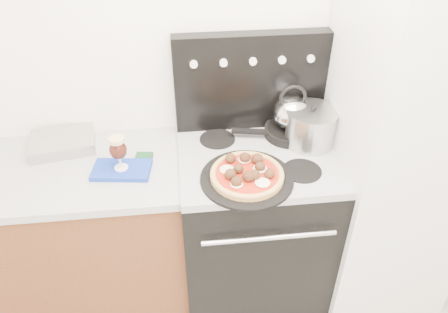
{
  "coord_description": "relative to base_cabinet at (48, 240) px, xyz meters",
  "views": [
    {
      "loc": [
        -0.27,
        -0.49,
        2.17
      ],
      "look_at": [
        -0.1,
        1.05,
        1.02
      ],
      "focal_mm": 35.0,
      "sensor_mm": 36.0,
      "label": 1
    }
  ],
  "objects": [
    {
      "name": "room_shell",
      "position": [
        1.02,
        -0.91,
        0.82
      ],
      "size": [
        3.52,
        3.01,
        2.52
      ],
      "color": "#B7B1A5",
      "rests_on": "ground"
    },
    {
      "name": "pizza",
      "position": [
        1.02,
        -0.21,
        0.53
      ],
      "size": [
        0.35,
        0.35,
        0.05
      ],
      "primitive_type": null,
      "rotation": [
        0.0,
        0.0,
        -0.07
      ],
      "color": "#DCBB69",
      "rests_on": "pizza_pan"
    },
    {
      "name": "beer_glass",
      "position": [
        0.46,
        -0.06,
        0.58
      ],
      "size": [
        0.1,
        0.1,
        0.17
      ],
      "primitive_type": null,
      "rotation": [
        0.0,
        0.0,
        -0.27
      ],
      "color": "#33120A",
      "rests_on": "oven_mitt"
    },
    {
      "name": "countertop",
      "position": [
        0.0,
        0.0,
        0.45
      ],
      "size": [
        1.48,
        0.63,
        0.04
      ],
      "primitive_type": "cube",
      "color": "#B5B5B7",
      "rests_on": "base_cabinet"
    },
    {
      "name": "base_cabinet",
      "position": [
        0.0,
        0.0,
        0.0
      ],
      "size": [
        1.45,
        0.6,
        0.86
      ],
      "primitive_type": "cube",
      "color": "brown",
      "rests_on": "ground"
    },
    {
      "name": "skillet",
      "position": [
        1.29,
        0.12,
        0.51
      ],
      "size": [
        0.3,
        0.3,
        0.05
      ],
      "primitive_type": "cylinder",
      "rotation": [
        0.0,
        0.0,
        -0.18
      ],
      "color": "black",
      "rests_on": "cooktop"
    },
    {
      "name": "stock_pot",
      "position": [
        1.38,
        0.05,
        0.58
      ],
      "size": [
        0.25,
        0.25,
        0.18
      ],
      "primitive_type": "cylinder",
      "rotation": [
        0.0,
        0.0,
        -0.03
      ],
      "color": "#B3B3B3",
      "rests_on": "cooktop"
    },
    {
      "name": "oven_mitt",
      "position": [
        0.46,
        -0.06,
        0.48
      ],
      "size": [
        0.28,
        0.19,
        0.02
      ],
      "primitive_type": "cube",
      "rotation": [
        0.0,
        0.0,
        -0.14
      ],
      "color": "#1837B0",
      "rests_on": "countertop"
    },
    {
      "name": "foil_sheet",
      "position": [
        0.16,
        0.17,
        0.5
      ],
      "size": [
        0.34,
        0.27,
        0.06
      ],
      "primitive_type": "cube",
      "rotation": [
        0.0,
        0.0,
        0.16
      ],
      "color": "silver",
      "rests_on": "countertop"
    },
    {
      "name": "stove_body",
      "position": [
        1.1,
        -0.02,
        0.01
      ],
      "size": [
        0.76,
        0.65,
        0.88
      ],
      "primitive_type": "cube",
      "color": "black",
      "rests_on": "ground"
    },
    {
      "name": "fridge",
      "position": [
        1.8,
        -0.05,
        0.52
      ],
      "size": [
        0.64,
        0.68,
        1.9
      ],
      "primitive_type": "cube",
      "color": "silver",
      "rests_on": "ground"
    },
    {
      "name": "tea_kettle",
      "position": [
        1.29,
        0.12,
        0.64
      ],
      "size": [
        0.2,
        0.2,
        0.2
      ],
      "primitive_type": null,
      "rotation": [
        0.0,
        0.0,
        0.12
      ],
      "color": "silver",
      "rests_on": "skillet"
    },
    {
      "name": "backguard",
      "position": [
        1.1,
        0.25,
        0.74
      ],
      "size": [
        0.76,
        0.08,
        0.5
      ],
      "primitive_type": "cube",
      "color": "black",
      "rests_on": "cooktop"
    },
    {
      "name": "pizza_pan",
      "position": [
        1.02,
        -0.21,
        0.5
      ],
      "size": [
        0.46,
        0.46,
        0.01
      ],
      "primitive_type": "cylinder",
      "rotation": [
        0.0,
        0.0,
        0.1
      ],
      "color": "black",
      "rests_on": "cooktop"
    },
    {
      "name": "cooktop",
      "position": [
        1.1,
        -0.02,
        0.47
      ],
      "size": [
        0.76,
        0.65,
        0.04
      ],
      "primitive_type": "cube",
      "color": "#ADADB2",
      "rests_on": "stove_body"
    }
  ]
}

